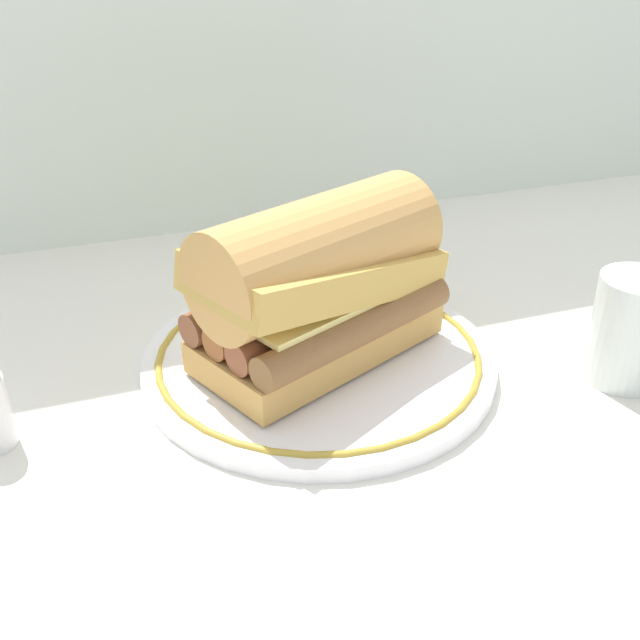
% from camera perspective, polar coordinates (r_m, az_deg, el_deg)
% --- Properties ---
extents(ground_plane, '(1.50, 1.50, 0.00)m').
position_cam_1_polar(ground_plane, '(0.59, -1.81, -3.93)').
color(ground_plane, silver).
extents(plate, '(0.29, 0.29, 0.01)m').
position_cam_1_polar(plate, '(0.59, 0.00, -3.15)').
color(plate, white).
rests_on(plate, ground_plane).
extents(sausage_sandwich, '(0.22, 0.18, 0.13)m').
position_cam_1_polar(sausage_sandwich, '(0.56, 0.00, 2.98)').
color(sausage_sandwich, tan).
rests_on(sausage_sandwich, plate).
extents(drinking_glass, '(0.06, 0.06, 0.09)m').
position_cam_1_polar(drinking_glass, '(0.61, 23.17, -1.19)').
color(drinking_glass, silver).
rests_on(drinking_glass, ground_plane).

